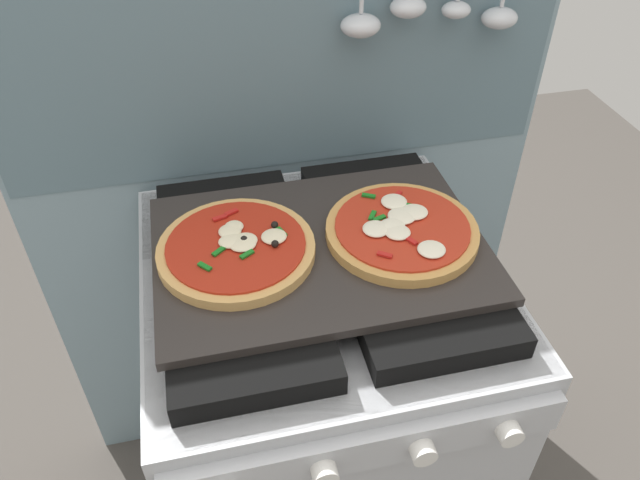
{
  "coord_description": "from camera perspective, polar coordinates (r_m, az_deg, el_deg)",
  "views": [
    {
      "loc": [
        -0.17,
        -0.74,
        1.57
      ],
      "look_at": [
        0.0,
        0.0,
        0.93
      ],
      "focal_mm": 34.44,
      "sensor_mm": 36.0,
      "label": 1
    }
  ],
  "objects": [
    {
      "name": "stove",
      "position": [
        1.36,
        0.02,
        -15.57
      ],
      "size": [
        0.6,
        0.64,
        0.9
      ],
      "color": "#B7BABF",
      "rests_on": "ground_plane"
    },
    {
      "name": "baking_tray",
      "position": [
        1.01,
        0.0,
        -0.78
      ],
      "size": [
        0.54,
        0.38,
        0.02
      ],
      "primitive_type": "cube",
      "color": "#2D2826",
      "rests_on": "stove"
    },
    {
      "name": "pizza_left",
      "position": [
        0.99,
        -7.73,
        -0.77
      ],
      "size": [
        0.25,
        0.25,
        0.03
      ],
      "color": "tan",
      "rests_on": "baking_tray"
    },
    {
      "name": "kitchen_backsplash",
      "position": [
        1.34,
        -3.09,
        4.54
      ],
      "size": [
        1.1,
        0.09,
        1.55
      ],
      "color": "#7A939E",
      "rests_on": "ground_plane"
    },
    {
      "name": "pizza_right",
      "position": [
        1.03,
        7.6,
        0.94
      ],
      "size": [
        0.25,
        0.25,
        0.03
      ],
      "color": "tan",
      "rests_on": "baking_tray"
    }
  ]
}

